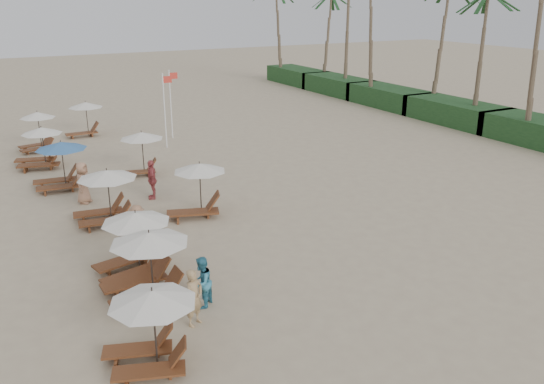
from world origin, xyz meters
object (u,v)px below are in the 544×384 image
inland_station_2 (84,116)px  beachgoer_mid_b (137,224)px  lounger_station_1 (143,265)px  lounger_station_6 (36,132)px  inland_station_1 (140,148)px  beachgoer_mid_a (202,282)px  lounger_station_2 (130,245)px  flag_pole_near (165,107)px  lounger_station_0 (147,327)px  beachgoer_far_a (152,179)px  lounger_station_5 (38,149)px  beachgoer_far_b (83,183)px  inland_station_0 (196,187)px  lounger_station_4 (58,165)px  beachgoer_near (194,298)px  lounger_station_3 (103,196)px

inland_station_2 → beachgoer_mid_b: (-1.69, -18.67, -0.56)m
lounger_station_1 → lounger_station_6: bearing=91.9°
inland_station_1 → beachgoer_mid_a: bearing=-98.8°
beachgoer_mid_a → lounger_station_2: bearing=-110.1°
lounger_station_6 → flag_pole_near: flag_pole_near is taller
lounger_station_0 → lounger_station_2: bearing=79.4°
beachgoer_mid_b → beachgoer_far_a: (1.99, 4.61, 0.15)m
lounger_station_2 → lounger_station_5: lounger_station_5 is taller
lounger_station_5 → beachgoer_far_b: lounger_station_5 is taller
inland_station_2 → beachgoer_mid_b: bearing=-95.2°
inland_station_0 → inland_station_1: bearing=93.6°
lounger_station_5 → beachgoer_mid_a: lounger_station_5 is taller
lounger_station_5 → inland_station_2: 7.16m
lounger_station_4 → beachgoer_near: lounger_station_4 is taller
lounger_station_5 → beachgoer_mid_a: size_ratio=1.70×
lounger_station_6 → inland_station_0: size_ratio=0.83×
lounger_station_1 → beachgoer_far_b: size_ratio=1.46×
lounger_station_6 → beachgoer_near: size_ratio=1.40×
lounger_station_5 → lounger_station_6: 3.72m
lounger_station_4 → beachgoer_far_b: lounger_station_4 is taller
lounger_station_4 → inland_station_1: bearing=4.1°
lounger_station_1 → lounger_station_0: bearing=-104.7°
beachgoer_near → beachgoer_mid_b: beachgoer_near is taller
lounger_station_0 → lounger_station_3: lounger_station_3 is taller
beachgoer_near → beachgoer_mid_b: size_ratio=1.11×
inland_station_2 → beachgoer_far_b: bearing=-101.1°
lounger_station_4 → inland_station_1: size_ratio=1.04×
lounger_station_5 → inland_station_1: 6.06m
lounger_station_0 → beachgoer_far_b: (0.94, 13.02, -0.18)m
lounger_station_6 → beachgoer_near: bearing=-86.3°
lounger_station_4 → lounger_station_5: bearing=95.2°
inland_station_1 → beachgoer_near: bearing=-100.4°
flag_pole_near → lounger_station_2: bearing=-112.5°
beachgoer_near → inland_station_0: bearing=38.1°
lounger_station_2 → lounger_station_4: (-0.66, 10.48, 0.10)m
lounger_station_2 → lounger_station_6: 18.55m
lounger_station_6 → beachgoer_mid_b: (1.57, -16.21, -0.39)m
inland_station_2 → beachgoer_mid_a: (-1.27, -24.09, -0.53)m
inland_station_2 → flag_pole_near: (3.84, -5.52, 1.19)m
inland_station_1 → beachgoer_far_a: 3.91m
lounger_station_0 → beachgoer_mid_b: (1.84, 7.49, -0.36)m
inland_station_2 → beachgoer_mid_a: size_ratio=1.70×
inland_station_1 → beachgoer_mid_b: 8.85m
beachgoer_near → lounger_station_6: bearing=63.4°
lounger_station_1 → lounger_station_4: lounger_station_4 is taller
lounger_station_4 → beachgoer_near: (1.41, -14.38, -0.30)m
inland_station_0 → beachgoer_far_b: (-3.88, 3.93, -0.32)m
beachgoer_mid_a → lounger_station_6: bearing=-127.6°
inland_station_2 → beachgoer_near: inland_station_2 is taller
lounger_station_0 → beachgoer_near: size_ratio=1.44×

